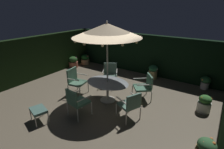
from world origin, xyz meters
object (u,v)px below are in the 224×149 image
(patio_chair_south, at_px, (110,73))
(potted_plant_back_right, at_px, (73,62))
(patio_umbrella, at_px, (107,30))
(potted_plant_front_corner, at_px, (204,104))
(patio_chair_north, at_px, (76,80))
(patio_chair_east, at_px, (130,104))
(potted_plant_right_far, at_px, (205,82))
(potted_plant_back_center, at_px, (153,72))
(ottoman_footrest, at_px, (38,111))
(patio_dining_table, at_px, (108,85))
(patio_chair_southeast, at_px, (145,85))
(patio_chair_northeast, at_px, (76,101))
(potted_plant_right_near, at_px, (85,59))

(patio_chair_south, bearing_deg, potted_plant_back_right, 165.47)
(patio_umbrella, bearing_deg, potted_plant_front_corner, 20.92)
(patio_chair_north, bearing_deg, potted_plant_back_right, 137.68)
(patio_chair_north, xyz_separation_m, patio_chair_east, (2.61, -0.32, -0.05))
(patio_umbrella, relative_size, patio_chair_north, 2.74)
(potted_plant_front_corner, bearing_deg, patio_umbrella, -159.08)
(potted_plant_right_far, distance_m, potted_plant_back_center, 2.25)
(potted_plant_back_right, bearing_deg, potted_plant_back_center, 11.71)
(patio_chair_east, xyz_separation_m, potted_plant_back_right, (-5.09, 2.57, -0.25))
(patio_chair_south, bearing_deg, patio_chair_north, -114.26)
(patio_umbrella, height_order, potted_plant_back_center, patio_umbrella)
(ottoman_footrest, relative_size, potted_plant_back_center, 0.92)
(patio_dining_table, height_order, patio_chair_east, patio_chair_east)
(patio_dining_table, xyz_separation_m, potted_plant_right_far, (2.84, 3.11, -0.30))
(potted_plant_back_center, height_order, potted_plant_back_right, potted_plant_back_center)
(patio_chair_south, bearing_deg, patio_chair_southeast, -9.54)
(patio_umbrella, relative_size, ottoman_footrest, 4.57)
(patio_chair_northeast, bearing_deg, patio_chair_north, 136.07)
(patio_chair_north, distance_m, ottoman_footrest, 2.00)
(patio_umbrella, height_order, ottoman_footrest, patio_umbrella)
(potted_plant_right_far, xyz_separation_m, potted_plant_front_corner, (0.23, -1.94, -0.01))
(potted_plant_right_far, relative_size, potted_plant_front_corner, 0.91)
(patio_dining_table, height_order, ottoman_footrest, patio_dining_table)
(potted_plant_back_center, relative_size, potted_plant_back_right, 1.10)
(patio_umbrella, distance_m, patio_chair_southeast, 2.44)
(patio_chair_east, bearing_deg, patio_umbrella, 155.33)
(patio_chair_south, bearing_deg, patio_dining_table, -59.05)
(potted_plant_right_near, bearing_deg, potted_plant_right_far, 2.59)
(patio_chair_north, height_order, patio_chair_southeast, patio_chair_north)
(patio_chair_southeast, distance_m, ottoman_footrest, 3.71)
(patio_chair_northeast, bearing_deg, ottoman_footrest, -131.67)
(potted_plant_right_near, distance_m, potted_plant_front_corner, 6.95)
(patio_chair_northeast, height_order, potted_plant_back_center, patio_chair_northeast)
(patio_chair_northeast, distance_m, potted_plant_front_corner, 4.16)
(patio_chair_northeast, height_order, patio_chair_southeast, patio_chair_northeast)
(patio_chair_north, distance_m, potted_plant_front_corner, 4.67)
(patio_umbrella, height_order, potted_plant_right_far, patio_umbrella)
(patio_chair_east, relative_size, potted_plant_back_center, 1.37)
(ottoman_footrest, bearing_deg, patio_dining_table, 66.27)
(potted_plant_right_near, bearing_deg, patio_chair_northeast, -50.39)
(patio_chair_east, bearing_deg, potted_plant_right_near, 145.45)
(potted_plant_right_near, height_order, potted_plant_front_corner, potted_plant_front_corner)
(patio_chair_southeast, distance_m, potted_plant_front_corner, 2.05)
(patio_chair_north, bearing_deg, patio_chair_south, 65.74)
(patio_chair_east, bearing_deg, patio_chair_north, 173.09)
(patio_chair_east, bearing_deg, patio_dining_table, 155.33)
(ottoman_footrest, xyz_separation_m, potted_plant_right_far, (3.81, 5.32, -0.07))
(potted_plant_back_center, bearing_deg, potted_plant_back_right, -168.29)
(potted_plant_right_near, bearing_deg, potted_plant_back_center, 1.34)
(patio_dining_table, xyz_separation_m, potted_plant_right_near, (-3.68, 2.82, -0.32))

